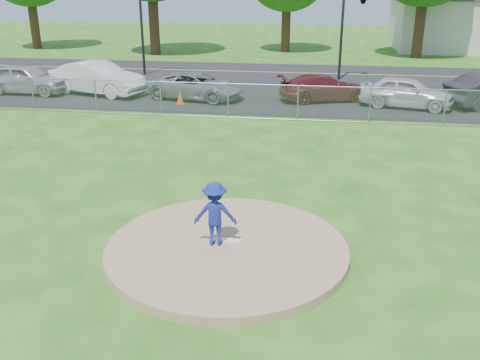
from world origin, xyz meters
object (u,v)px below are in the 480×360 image
Objects in this scene: pitcher at (215,214)px; parked_car_white at (98,78)px; parked_car_pearl at (406,92)px; parked_car_gray at (196,86)px; parked_car_darkred at (324,88)px; traffic_cone at (180,97)px; traffic_signal_left at (145,19)px; parked_car_silver at (26,79)px.

parked_car_white reaches higher than pitcher.
pitcher is at bearing 171.50° from parked_car_pearl.
parked_car_darkred is at bearing -72.58° from parked_car_gray.
traffic_cone is (-4.46, 14.23, -0.60)m from pitcher.
traffic_signal_left reaches higher than parked_car_darkred.
parked_car_silver is at bearing 73.15° from parked_car_darkred.
traffic_cone is 8.67m from parked_car_silver.
parked_car_darkred is (10.87, -5.93, -2.71)m from traffic_signal_left.
pitcher reaches higher than parked_car_pearl.
parked_car_darkred is at bearing 90.10° from parked_car_pearl.
parked_car_silver is (-4.53, -6.46, -2.59)m from traffic_signal_left.
pitcher is at bearing -137.87° from parked_car_silver.
pitcher is 2.25× the size of traffic_cone.
parked_car_gray is (5.31, -0.38, -0.19)m from parked_car_white.
parked_car_white is 15.44m from parked_car_pearl.
traffic_signal_left is 8.30m from parked_car_silver.
traffic_signal_left reaches higher than parked_car_pearl.
traffic_cone is 10.68m from parked_car_pearl.
traffic_signal_left is 8.60× the size of traffic_cone.
parked_car_pearl is (19.20, -0.39, -0.04)m from parked_car_silver.
parked_car_silver is at bearing -57.25° from pitcher.
traffic_cone is at bearing 169.12° from parked_car_gray.
traffic_signal_left is 8.38m from parked_car_gray.
parked_car_white reaches higher than traffic_cone.
parked_car_pearl reaches higher than parked_car_gray.
traffic_signal_left is 3.83× the size of pitcher.
pitcher is 0.31× the size of parked_car_gray.
parked_car_gray is 6.33m from parked_car_darkred.
parked_car_pearl is (15.42, -0.74, -0.11)m from parked_car_white.
traffic_signal_left is 23.66m from pitcher.
parked_car_darkred is at bearing -85.94° from parked_car_silver.
parked_car_white is (3.78, 0.35, 0.08)m from parked_car_silver.
parked_car_gray is (4.57, -6.49, -2.70)m from traffic_signal_left.
parked_car_silver is 0.88× the size of parked_car_white.
parked_car_white is (-0.74, -6.11, -2.52)m from traffic_signal_left.
traffic_cone is 7.07m from parked_car_darkred.
traffic_cone is at bearing -62.38° from traffic_signal_left.
pitcher is 0.35× the size of parked_car_pearl.
traffic_cone is 0.15× the size of parked_car_silver.
traffic_cone is at bearing -91.79° from parked_car_white.
traffic_signal_left is at bearing 78.75° from parked_car_pearl.
parked_car_darkred is 1.04× the size of parked_car_pearl.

